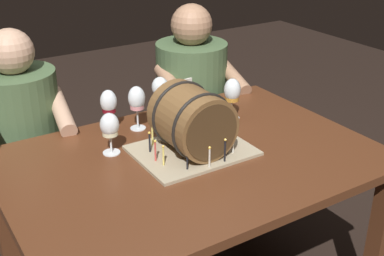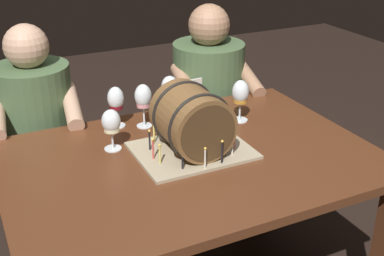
{
  "view_description": "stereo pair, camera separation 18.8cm",
  "coord_description": "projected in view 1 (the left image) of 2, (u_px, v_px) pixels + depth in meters",
  "views": [
    {
      "loc": [
        -0.89,
        -1.42,
        1.66
      ],
      "look_at": [
        0.02,
        0.03,
        0.86
      ],
      "focal_mm": 47.46,
      "sensor_mm": 36.0,
      "label": 1
    },
    {
      "loc": [
        -0.72,
        -1.51,
        1.66
      ],
      "look_at": [
        0.02,
        0.03,
        0.86
      ],
      "focal_mm": 47.46,
      "sensor_mm": 36.0,
      "label": 2
    }
  ],
  "objects": [
    {
      "name": "wine_glass_empty",
      "position": [
        160.0,
        88.0,
        2.21
      ],
      "size": [
        0.07,
        0.07,
        0.17
      ],
      "color": "white",
      "rests_on": "dining_table"
    },
    {
      "name": "person_seated_left",
      "position": [
        28.0,
        163.0,
        2.31
      ],
      "size": [
        0.42,
        0.5,
        1.15
      ],
      "color": "#2A3A24",
      "rests_on": "ground"
    },
    {
      "name": "wine_glass_red",
      "position": [
        109.0,
        104.0,
        2.06
      ],
      "size": [
        0.07,
        0.07,
        0.18
      ],
      "color": "white",
      "rests_on": "dining_table"
    },
    {
      "name": "person_seated_right",
      "position": [
        192.0,
        118.0,
        2.73
      ],
      "size": [
        0.45,
        0.53,
        1.16
      ],
      "color": "#2A3A24",
      "rests_on": "ground"
    },
    {
      "name": "wine_glass_rose",
      "position": [
        137.0,
        100.0,
        2.07
      ],
      "size": [
        0.07,
        0.07,
        0.19
      ],
      "color": "white",
      "rests_on": "dining_table"
    },
    {
      "name": "menu_card",
      "position": [
        181.0,
        97.0,
        2.23
      ],
      "size": [
        0.11,
        0.02,
        0.16
      ],
      "primitive_type": "cube",
      "rotation": [
        0.04,
        0.0,
        0.06
      ],
      "color": "silver",
      "rests_on": "dining_table"
    },
    {
      "name": "wine_glass_amber",
      "position": [
        232.0,
        92.0,
        2.16
      ],
      "size": [
        0.07,
        0.07,
        0.18
      ],
      "color": "white",
      "rests_on": "dining_table"
    },
    {
      "name": "wine_glass_white",
      "position": [
        110.0,
        127.0,
        1.87
      ],
      "size": [
        0.07,
        0.07,
        0.16
      ],
      "color": "white",
      "rests_on": "dining_table"
    },
    {
      "name": "dining_table",
      "position": [
        191.0,
        181.0,
        1.94
      ],
      "size": [
        1.37,
        0.95,
        0.76
      ],
      "color": "#562D19",
      "rests_on": "ground"
    },
    {
      "name": "barrel_cake",
      "position": [
        192.0,
        123.0,
        1.88
      ],
      "size": [
        0.43,
        0.33,
        0.26
      ],
      "color": "tan",
      "rests_on": "dining_table"
    }
  ]
}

